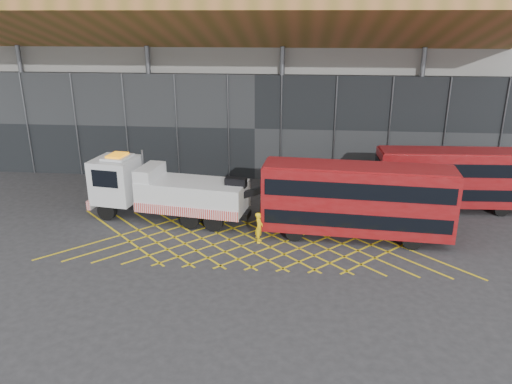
# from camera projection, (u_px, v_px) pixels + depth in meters

# --- Properties ---
(ground_plane) EXTENTS (120.00, 120.00, 0.00)m
(ground_plane) POSITION_uv_depth(u_px,v_px,m) (202.00, 238.00, 28.68)
(ground_plane) COLOR #2A2A2D
(road_markings) EXTENTS (23.16, 7.16, 0.01)m
(road_markings) POSITION_uv_depth(u_px,v_px,m) (257.00, 240.00, 28.41)
(road_markings) COLOR yellow
(road_markings) RESTS_ON ground_plane
(construction_building) EXTENTS (55.00, 23.97, 18.00)m
(construction_building) POSITION_uv_depth(u_px,v_px,m) (261.00, 54.00, 42.78)
(construction_building) COLOR gray
(construction_building) RESTS_ON ground_plane
(recovery_truck) EXTENTS (11.68, 4.29, 4.05)m
(recovery_truck) POSITION_uv_depth(u_px,v_px,m) (163.00, 190.00, 30.94)
(recovery_truck) COLOR black
(recovery_truck) RESTS_ON ground_plane
(bus_towed) EXTENTS (10.75, 3.29, 4.31)m
(bus_towed) POSITION_uv_depth(u_px,v_px,m) (356.00, 198.00, 28.04)
(bus_towed) COLOR maroon
(bus_towed) RESTS_ON ground_plane
(bus_second) EXTENTS (10.00, 2.73, 4.03)m
(bus_second) POSITION_uv_depth(u_px,v_px,m) (454.00, 177.00, 32.24)
(bus_second) COLOR maroon
(bus_second) RESTS_ON ground_plane
(worker) EXTENTS (0.48, 0.68, 1.78)m
(worker) POSITION_uv_depth(u_px,v_px,m) (259.00, 227.00, 27.94)
(worker) COLOR yellow
(worker) RESTS_ON ground_plane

